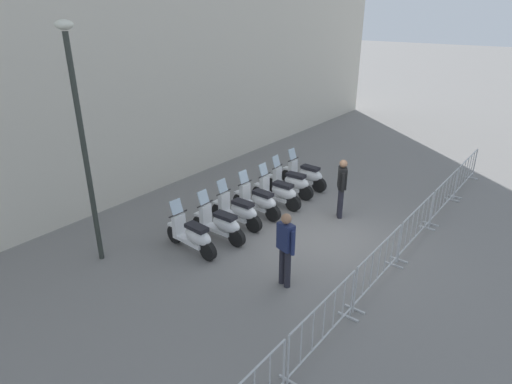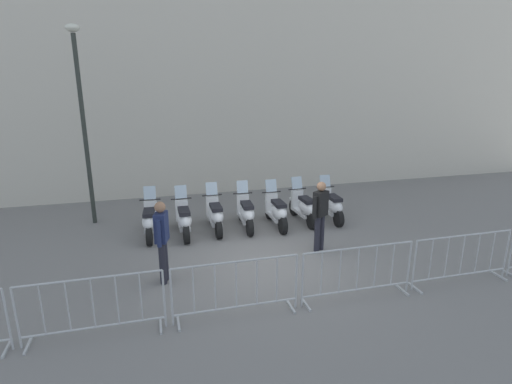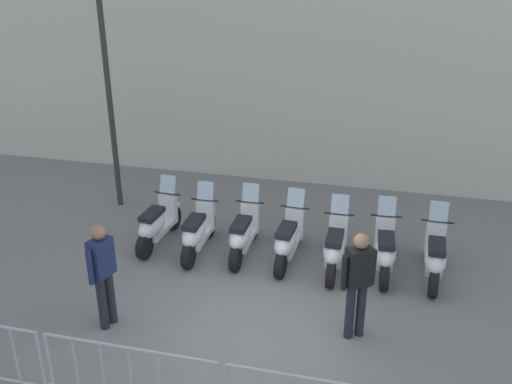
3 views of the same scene
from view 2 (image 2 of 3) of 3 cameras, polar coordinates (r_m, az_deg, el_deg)
The scene contains 15 objects.
ground_plane at distance 9.42m, azimuth 1.69°, elevation -9.71°, with size 120.00×120.00×0.00m, color slate.
motorcycle_0 at distance 10.93m, azimuth -14.78°, elevation -3.96°, with size 0.66×1.72×1.24m.
motorcycle_1 at distance 10.83m, azimuth -10.19°, elevation -3.85°, with size 0.57×1.73×1.24m.
motorcycle_2 at distance 11.04m, azimuth -5.79°, elevation -3.30°, with size 0.59×1.72×1.24m.
motorcycle_3 at distance 11.16m, azimuth -1.42°, elevation -3.00°, with size 0.64×1.72×1.24m.
motorcycle_4 at distance 11.30m, azimuth 2.96°, elevation -2.77°, with size 0.58×1.73×1.24m.
motorcycle_5 at distance 11.69m, azimuth 6.82°, elevation -2.22°, with size 0.56×1.73×1.24m.
motorcycle_6 at distance 12.01m, azimuth 10.63°, elevation -1.89°, with size 0.62×1.72×1.24m.
barrier_segment_1 at distance 7.17m, azimuth -22.03°, elevation -15.00°, with size 2.24×0.67×1.07m.
barrier_segment_2 at distance 7.21m, azimuth -2.81°, elevation -13.59°, with size 2.24×0.67×1.07m.
barrier_segment_3 at distance 7.96m, azimuth 14.18°, elevation -11.08°, with size 2.24×0.67×1.07m.
barrier_segment_4 at distance 9.25m, azimuth 27.10°, elevation -8.49°, with size 2.24×0.67×1.07m.
street_lamp at distance 12.01m, azimuth -23.45°, elevation 10.89°, with size 0.36×0.36×5.39m.
officer_near_row_end at distance 9.71m, azimuth 9.08°, elevation -2.85°, with size 0.50×0.36×1.73m.
officer_mid_plaza at distance 8.35m, azimuth -13.17°, elevation -6.26°, with size 0.34×0.52×1.73m.
Camera 2 is at (-3.34, -7.81, 4.08)m, focal length 28.25 mm.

